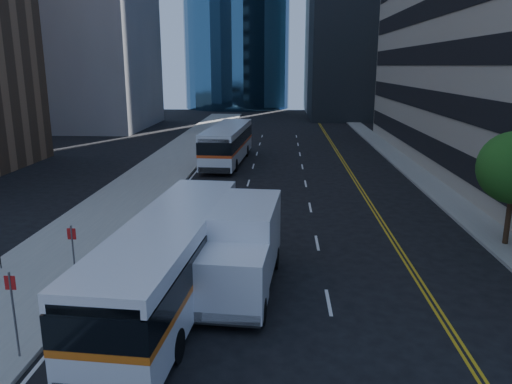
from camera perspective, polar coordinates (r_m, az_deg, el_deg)
ground at (r=16.10m, az=7.11°, el=-15.56°), size 160.00×160.00×0.00m
sidewalk_west at (r=40.81m, az=-10.27°, el=2.84°), size 5.00×90.00×0.15m
sidewalk_east at (r=41.02m, az=17.33°, el=2.48°), size 2.00×90.00×0.15m
bus_front at (r=17.33m, az=-9.73°, el=-7.40°), size 3.43×11.84×3.01m
bus_rear at (r=42.16m, az=-3.26°, el=5.63°), size 3.32×12.10×3.09m
box_truck at (r=18.09m, az=-1.47°, el=-6.38°), size 2.67×6.50×3.04m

